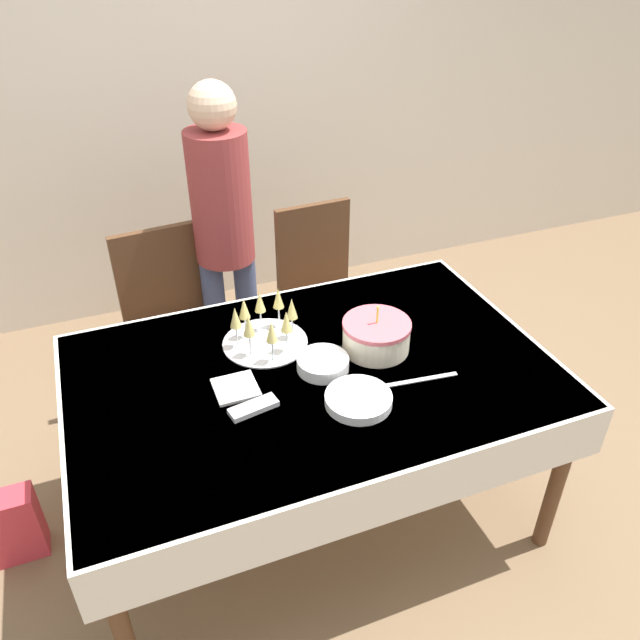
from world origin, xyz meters
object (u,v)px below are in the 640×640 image
at_px(dining_chair_far_left, 170,320).
at_px(dining_chair_far_right, 321,290).
at_px(champagne_tray, 265,324).
at_px(person_standing, 223,222).
at_px(gift_bag, 14,526).
at_px(plate_stack_main, 358,399).
at_px(birthday_cake, 376,336).
at_px(plate_stack_dessert, 323,364).

relative_size(dining_chair_far_left, dining_chair_far_right, 1.00).
relative_size(champagne_tray, person_standing, 0.21).
bearing_deg(dining_chair_far_right, gift_bag, -156.64).
distance_m(dining_chair_far_left, person_standing, 0.54).
bearing_deg(gift_bag, plate_stack_main, -19.71).
distance_m(dining_chair_far_left, gift_bag, 1.09).
height_order(dining_chair_far_right, champagne_tray, dining_chair_far_right).
relative_size(dining_chair_far_left, person_standing, 0.60).
height_order(person_standing, gift_bag, person_standing).
height_order(birthday_cake, plate_stack_main, birthday_cake).
bearing_deg(person_standing, birthday_cake, -68.66).
xyz_separation_m(dining_chair_far_left, person_standing, (0.32, 0.06, 0.43)).
relative_size(champagne_tray, gift_bag, 1.04).
bearing_deg(gift_bag, birthday_cake, -7.19).
height_order(plate_stack_dessert, person_standing, person_standing).
xyz_separation_m(dining_chair_far_left, champagne_tray, (0.29, -0.67, 0.33)).
xyz_separation_m(birthday_cake, plate_stack_main, (-0.19, -0.27, -0.04)).
bearing_deg(dining_chair_far_left, gift_bag, -139.02).
xyz_separation_m(champagne_tray, gift_bag, (-1.07, -0.00, -0.69)).
bearing_deg(gift_bag, plate_stack_dessert, -10.63).
bearing_deg(gift_bag, champagne_tray, 0.26).
height_order(dining_chair_far_left, gift_bag, dining_chair_far_left).
xyz_separation_m(dining_chair_far_left, birthday_cake, (0.67, -0.86, 0.30)).
distance_m(champagne_tray, person_standing, 0.74).
bearing_deg(dining_chair_far_left, dining_chair_far_right, 0.02).
bearing_deg(person_standing, gift_bag, -146.11).
height_order(dining_chair_far_right, gift_bag, dining_chair_far_right).
bearing_deg(champagne_tray, gift_bag, -179.74).
relative_size(plate_stack_main, person_standing, 0.15).
relative_size(dining_chair_far_left, plate_stack_dessert, 4.97).
bearing_deg(gift_bag, dining_chair_far_right, 23.36).
xyz_separation_m(champagne_tray, plate_stack_main, (0.19, -0.46, -0.07)).
bearing_deg(dining_chair_far_left, birthday_cake, -51.86).
bearing_deg(person_standing, plate_stack_main, -82.06).
distance_m(plate_stack_main, plate_stack_dessert, 0.23).
bearing_deg(dining_chair_far_right, birthday_cake, -97.48).
xyz_separation_m(birthday_cake, gift_bag, (-1.45, 0.18, -0.66)).
bearing_deg(plate_stack_dessert, birthday_cake, 10.73).
height_order(birthday_cake, champagne_tray, birthday_cake).
height_order(birthday_cake, person_standing, person_standing).
height_order(champagne_tray, gift_bag, champagne_tray).
bearing_deg(birthday_cake, gift_bag, 172.81).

